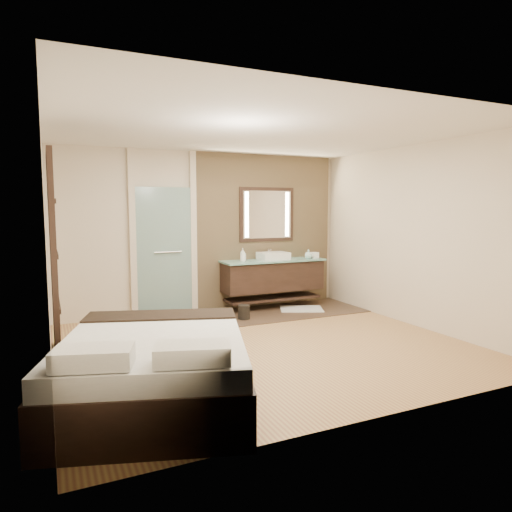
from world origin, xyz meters
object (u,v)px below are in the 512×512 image
mirror_unit (267,214)px  bed (155,368)px  vanity (273,276)px  waste_bin (244,312)px

mirror_unit → bed: mirror_unit is taller
vanity → waste_bin: bearing=-144.6°
vanity → bed: size_ratio=0.77×
waste_bin → mirror_unit: bearing=45.2°
waste_bin → vanity: bearing=35.4°
vanity → bed: bearing=-131.8°
vanity → waste_bin: size_ratio=7.88×
vanity → bed: (-2.75, -3.08, -0.26)m
mirror_unit → waste_bin: bearing=-134.8°
mirror_unit → vanity: bearing=-90.0°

